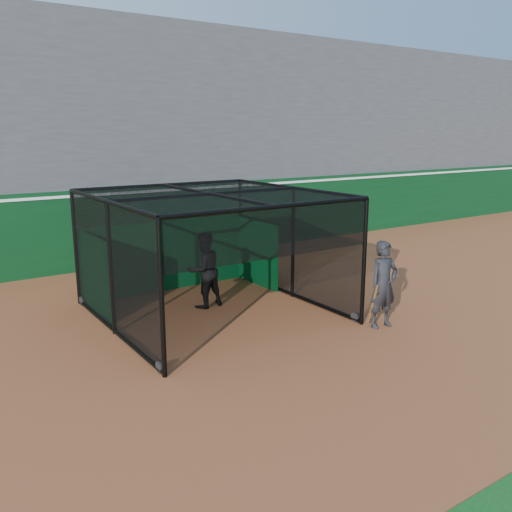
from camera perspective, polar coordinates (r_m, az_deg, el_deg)
ground at (r=11.11m, az=2.62°, el=-9.48°), size 120.00×120.00×0.00m
outfield_wall at (r=18.06m, az=-13.63°, el=3.19°), size 50.00×0.50×2.50m
grandstand at (r=21.40m, az=-17.76°, el=13.00°), size 50.00×7.85×8.95m
batting_cage at (r=12.70m, az=-4.75°, el=0.11°), size 4.91×5.18×2.85m
batter at (r=13.30m, az=-5.48°, el=-1.47°), size 0.98×0.80×1.87m
on_deck_player at (r=12.19m, az=13.26°, el=-2.95°), size 0.75×0.53×1.94m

